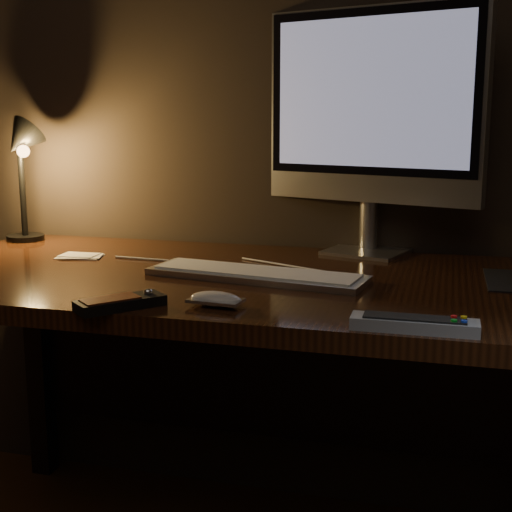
% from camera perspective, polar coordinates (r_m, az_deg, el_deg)
% --- Properties ---
extents(desk, '(1.60, 0.75, 0.75)m').
position_cam_1_polar(desk, '(1.72, -0.37, -5.22)').
color(desk, black).
rests_on(desk, ground).
extents(monitor, '(0.57, 0.22, 0.62)m').
position_cam_1_polar(monitor, '(1.85, 9.12, 11.40)').
color(monitor, silver).
rests_on(monitor, desk).
extents(keyboard, '(0.51, 0.21, 0.02)m').
position_cam_1_polar(keyboard, '(1.58, 0.03, -1.45)').
color(keyboard, silver).
rests_on(keyboard, desk).
extents(mouse, '(0.11, 0.06, 0.02)m').
position_cam_1_polar(mouse, '(1.35, -3.24, -3.62)').
color(mouse, white).
rests_on(mouse, desk).
extents(media_remote, '(0.15, 0.17, 0.03)m').
position_cam_1_polar(media_remote, '(1.36, -10.80, -3.67)').
color(media_remote, black).
rests_on(media_remote, desk).
extents(tv_remote, '(0.21, 0.05, 0.03)m').
position_cam_1_polar(tv_remote, '(1.23, 12.55, -5.32)').
color(tv_remote, gray).
rests_on(tv_remote, desk).
extents(papers, '(0.12, 0.09, 0.01)m').
position_cam_1_polar(papers, '(1.87, -13.92, 0.00)').
color(papers, white).
rests_on(papers, desk).
extents(desk_lamp, '(0.16, 0.18, 0.36)m').
position_cam_1_polar(desk_lamp, '(2.10, -18.26, 7.48)').
color(desk_lamp, black).
rests_on(desk_lamp, desk).
extents(cable, '(0.55, 0.16, 0.00)m').
position_cam_1_polar(cable, '(1.72, -2.49, -0.64)').
color(cable, white).
rests_on(cable, desk).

